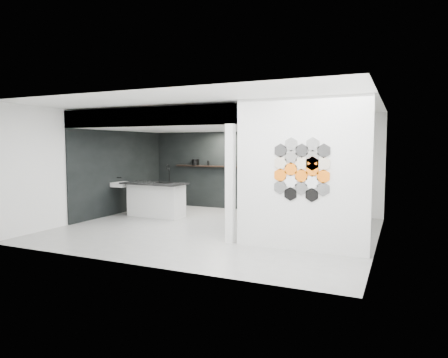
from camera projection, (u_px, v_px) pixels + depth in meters
floor at (215, 230)px, 9.20m from camera, size 7.00×6.00×0.01m
partition_panel at (301, 175)px, 7.26m from camera, size 2.45×0.15×2.80m
bay_clad_back at (218, 170)px, 12.33m from camera, size 4.40×0.04×2.35m
bay_clad_left at (120, 172)px, 11.42m from camera, size 0.04×4.00×2.35m
bulkhead at (186, 122)px, 10.42m from camera, size 4.40×4.00×0.40m
corner_column at (230, 184)px, 7.85m from camera, size 0.16×0.16×2.35m
fascia_beam at (142, 117)px, 8.68m from camera, size 4.40×0.16×0.40m
wall_basin at (123, 184)px, 11.18m from camera, size 0.40×0.60×0.12m
display_shelf at (220, 166)px, 12.18m from camera, size 3.00×0.15×0.04m
kitchen_island at (156, 199)px, 10.86m from camera, size 1.79×0.85×1.42m
stockpot at (195, 162)px, 12.52m from camera, size 0.28×0.28×0.19m
kettle at (244, 164)px, 11.84m from camera, size 0.20×0.20×0.14m
glass_bowl at (260, 165)px, 11.64m from camera, size 0.13×0.13×0.09m
glass_vase at (262, 164)px, 11.62m from camera, size 0.14×0.14×0.16m
bottle_dark at (208, 163)px, 12.34m from camera, size 0.07×0.07×0.15m
utensil_cup at (194, 164)px, 12.54m from camera, size 0.08×0.08×0.09m
hex_tile_cluster at (302, 169)px, 7.16m from camera, size 1.04×0.02×1.16m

